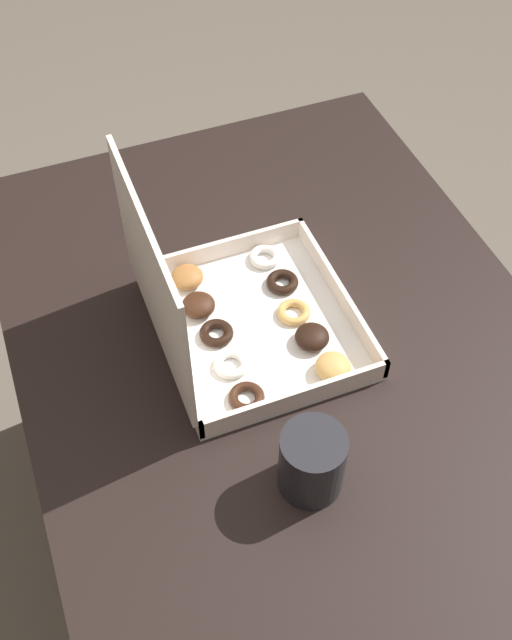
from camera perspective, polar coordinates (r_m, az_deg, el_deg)
ground_plane at (r=1.85m, az=1.53°, el=-16.09°), size 8.00×8.00×0.00m
dining_table at (r=1.28m, az=2.14°, el=-4.70°), size 1.14×0.83×0.76m
donut_box at (r=1.15m, az=-2.18°, el=0.69°), size 0.33×0.31×0.30m
coffee_mug at (r=1.01m, az=4.29°, el=-10.70°), size 0.09×0.09×0.11m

